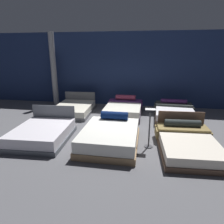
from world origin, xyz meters
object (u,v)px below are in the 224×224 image
bed_3 (74,109)px  support_pillar (54,70)px  bed_5 (174,113)px  bed_2 (187,143)px  bed_1 (110,136)px  price_sign (149,133)px  bed_0 (43,133)px  bed_4 (123,110)px

bed_3 → support_pillar: 2.46m
bed_5 → support_pillar: (-5.66, 1.30, 1.52)m
bed_2 → bed_5: 2.71m
support_pillar → bed_3: bearing=-42.1°
bed_2 → support_pillar: support_pillar is taller
bed_1 → price_sign: (1.10, 0.02, 0.18)m
bed_1 → bed_5: 3.46m
bed_0 → bed_5: (4.21, 2.78, 0.01)m
bed_0 → bed_5: bed_0 is taller
bed_3 → price_sign: size_ratio=1.98×
bed_2 → support_pillar: size_ratio=0.64×
bed_3 → bed_4: bed_3 is taller
bed_2 → bed_3: size_ratio=1.00×
bed_0 → bed_1: bearing=-1.6°
bed_1 → price_sign: price_sign is taller
support_pillar → bed_1: bearing=-48.8°
bed_1 → bed_3: 3.48m
bed_2 → price_sign: bearing=176.6°
bed_4 → bed_5: size_ratio=0.98×
bed_4 → bed_1: bearing=-90.7°
bed_0 → bed_4: bearing=50.0°
bed_5 → bed_0: bearing=-144.1°
bed_1 → bed_3: bed_1 is taller
bed_1 → bed_2: bed_2 is taller
bed_0 → bed_4: 3.58m
bed_5 → price_sign: size_ratio=1.84×
bed_1 → support_pillar: bearing=131.1°
bed_2 → bed_5: size_ratio=1.08×
bed_1 → bed_4: bed_1 is taller
price_sign → bed_5: bearing=69.3°
bed_0 → bed_2: size_ratio=0.90×
bed_2 → price_sign: 1.06m
bed_2 → bed_4: bed_2 is taller
bed_3 → bed_2: bearing=-35.3°
bed_0 → bed_3: bed_0 is taller
bed_2 → bed_4: 3.48m
price_sign → bed_4: bearing=110.4°
bed_3 → bed_4: (2.18, 0.06, 0.05)m
bed_0 → price_sign: 3.19m
bed_3 → price_sign: 4.24m
price_sign → bed_1: bearing=-179.1°
bed_2 → bed_0: bearing=177.7°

